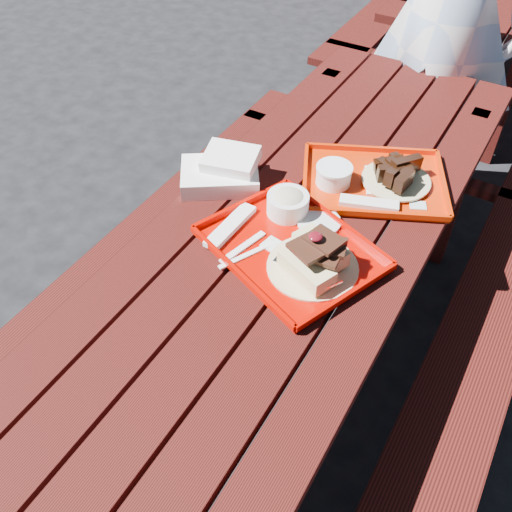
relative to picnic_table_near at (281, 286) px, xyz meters
The scene contains 6 objects.
ground 0.56m from the picnic_table_near, ahead, with size 60.00×60.00×0.00m, color black.
picnic_table_near is the anchor object (origin of this frame).
near_tray 0.23m from the picnic_table_near, 10.20° to the right, with size 0.55×0.50×0.14m.
far_tray 0.43m from the picnic_table_near, 71.95° to the left, with size 0.53×0.48×0.07m.
white_cloth 0.40m from the picnic_table_near, 153.74° to the left, with size 0.29×0.27×0.10m.
person 1.38m from the picnic_table_near, 88.84° to the left, with size 0.68×0.45×1.86m, color #A4BEE2.
Camera 1 is at (0.52, -1.03, 1.85)m, focal length 40.00 mm.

